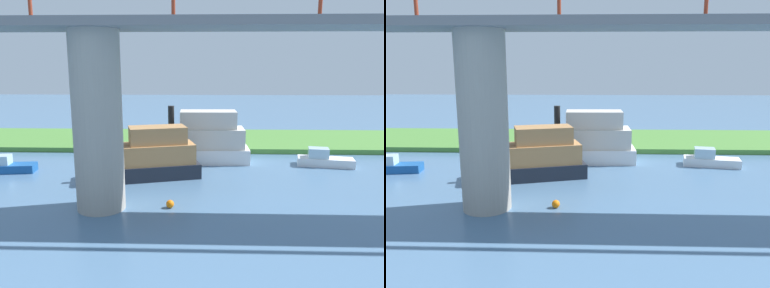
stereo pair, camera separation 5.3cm
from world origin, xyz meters
The scene contains 11 objects.
ground_plane centered at (0.00, 0.00, 0.00)m, with size 160.00×160.00×0.00m, color #4C7093.
grassy_bank centered at (0.00, -6.00, 0.25)m, with size 80.00×12.00×0.50m, color #4C8438.
bridge_pylon centered at (3.59, 15.13, 5.31)m, with size 2.91×2.91×10.62m, color #9E998E.
bridge_span centered at (3.59, 15.11, 11.12)m, with size 61.40×4.30×3.25m.
person_on_bank centered at (1.88, -1.20, 1.20)m, with size 0.40×0.40×1.39m.
mooring_post centered at (9.91, -0.89, 0.90)m, with size 0.20×0.20×0.80m, color brown.
motorboat_red centered at (-2.02, 3.15, 1.89)m, with size 10.08×3.60×5.11m.
skiff_small centered at (1.75, 8.53, 1.63)m, with size 9.09×5.10×4.41m.
pontoon_yellow centered at (13.62, 7.35, 0.51)m, with size 4.47×2.07×1.44m.
riverboat_paddlewheel centered at (-13.14, 4.36, 0.56)m, with size 4.94×2.54×1.57m.
marker_buoy centered at (-0.61, 14.93, 0.25)m, with size 0.50×0.50×0.50m, color orange.
Camera 2 is at (-2.80, 37.05, 8.56)m, focal length 35.55 mm.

